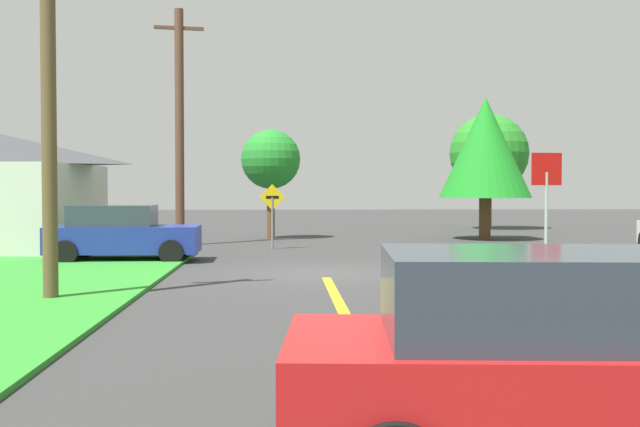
% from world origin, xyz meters
% --- Properties ---
extents(ground_plane, '(120.00, 120.00, 0.00)m').
position_xyz_m(ground_plane, '(0.00, 0.00, 0.00)').
color(ground_plane, '#363636').
extents(lane_stripe_center, '(0.20, 14.00, 0.01)m').
position_xyz_m(lane_stripe_center, '(0.00, -8.00, 0.01)').
color(lane_stripe_center, yellow).
rests_on(lane_stripe_center, ground).
extents(stop_sign, '(0.70, 0.14, 2.87)m').
position_xyz_m(stop_sign, '(4.74, -2.29, 2.00)').
color(stop_sign, '#9EA0A8').
rests_on(stop_sign, ground).
extents(parked_car_near_building, '(4.26, 2.08, 1.62)m').
position_xyz_m(parked_car_near_building, '(-5.64, 3.37, 0.80)').
color(parked_car_near_building, navy).
rests_on(parked_car_near_building, ground).
extents(car_behind_on_main_road, '(4.64, 2.26, 1.62)m').
position_xyz_m(car_behind_on_main_road, '(1.17, -13.22, 0.81)').
color(car_behind_on_main_road, red).
rests_on(car_behind_on_main_road, ground).
extents(utility_pole_near, '(1.77, 0.59, 7.97)m').
position_xyz_m(utility_pole_near, '(-5.29, -4.40, 4.12)').
color(utility_pole_near, brown).
rests_on(utility_pole_near, ground).
extents(utility_pole_mid, '(1.80, 0.39, 8.69)m').
position_xyz_m(utility_pole_mid, '(-4.80, 9.49, 4.44)').
color(utility_pole_mid, brown).
rests_on(utility_pole_mid, ground).
extents(direction_sign, '(0.89, 0.20, 2.26)m').
position_xyz_m(direction_sign, '(-1.37, 7.60, 1.40)').
color(direction_sign, slate).
rests_on(direction_sign, ground).
extents(oak_tree_left, '(2.49, 2.49, 4.59)m').
position_xyz_m(oak_tree_left, '(-1.50, 13.16, 3.31)').
color(oak_tree_left, brown).
rests_on(oak_tree_left, ground).
extents(pine_tree_center, '(3.80, 3.80, 5.91)m').
position_xyz_m(pine_tree_center, '(7.39, 12.34, 3.81)').
color(pine_tree_center, brown).
rests_on(pine_tree_center, ground).
extents(oak_tree_right, '(4.07, 4.07, 6.01)m').
position_xyz_m(oak_tree_right, '(9.75, 20.22, 3.96)').
color(oak_tree_right, brown).
rests_on(oak_tree_right, ground).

